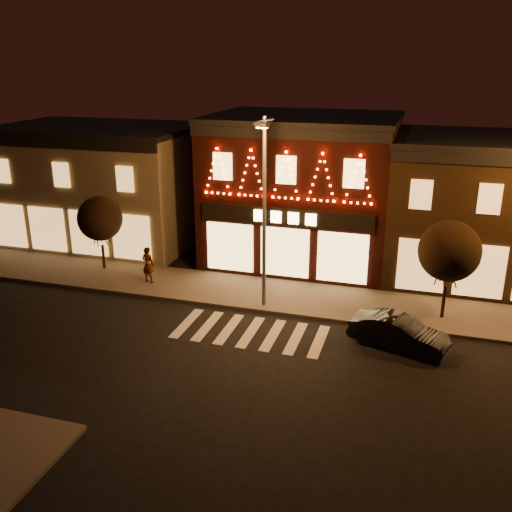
% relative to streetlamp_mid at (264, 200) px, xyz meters
% --- Properties ---
extents(ground, '(120.00, 120.00, 0.00)m').
position_rel_streetlamp_mid_xyz_m(ground, '(0.12, -6.41, -5.29)').
color(ground, black).
rests_on(ground, ground).
extents(sidewalk_far, '(44.00, 4.00, 0.15)m').
position_rel_streetlamp_mid_xyz_m(sidewalk_far, '(2.12, 1.59, -5.21)').
color(sidewalk_far, '#47423D').
rests_on(sidewalk_far, ground).
extents(building_left, '(12.20, 8.28, 7.30)m').
position_rel_streetlamp_mid_xyz_m(building_left, '(-12.88, 7.59, -1.62)').
color(building_left, '#786D55').
rests_on(building_left, ground).
extents(building_pulp, '(10.20, 8.34, 8.30)m').
position_rel_streetlamp_mid_xyz_m(building_pulp, '(0.12, 7.57, -1.12)').
color(building_pulp, black).
rests_on(building_pulp, ground).
extents(building_right_a, '(9.20, 8.28, 7.50)m').
position_rel_streetlamp_mid_xyz_m(building_right_a, '(9.62, 7.59, -1.52)').
color(building_right_a, '#382613').
rests_on(building_right_a, ground).
extents(streetlamp_mid, '(0.76, 2.01, 8.75)m').
position_rel_streetlamp_mid_xyz_m(streetlamp_mid, '(0.00, 0.00, 0.00)').
color(streetlamp_mid, '#59595E').
rests_on(streetlamp_mid, sidewalk_far).
extents(tree_left, '(2.43, 2.43, 4.06)m').
position_rel_streetlamp_mid_xyz_m(tree_left, '(-9.94, 2.41, -2.30)').
color(tree_left, black).
rests_on(tree_left, sidewalk_far).
extents(tree_right, '(2.69, 2.69, 4.50)m').
position_rel_streetlamp_mid_xyz_m(tree_right, '(8.05, 1.24, -1.99)').
color(tree_right, black).
rests_on(tree_right, sidewalk_far).
extents(dark_sedan, '(4.25, 2.51, 1.32)m').
position_rel_streetlamp_mid_xyz_m(dark_sedan, '(6.29, -1.94, -4.63)').
color(dark_sedan, black).
rests_on(dark_sedan, ground).
extents(pedestrian, '(0.76, 0.55, 1.93)m').
position_rel_streetlamp_mid_xyz_m(pedestrian, '(-6.57, 1.22, -4.17)').
color(pedestrian, gray).
rests_on(pedestrian, sidewalk_far).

